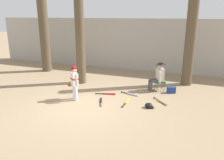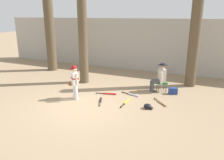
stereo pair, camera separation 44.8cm
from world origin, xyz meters
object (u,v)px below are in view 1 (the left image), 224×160
Objects in this scene: bat_yellow_trainer at (127,102)px; handbag_beside_stool at (171,90)px; tree_far_left at (43,16)px; bat_black_composite at (101,101)px; tree_near_player at (79,25)px; folding_stool at (160,82)px; bat_wood_tan at (162,102)px; tree_behind_spectator at (191,30)px; bat_red_barrel at (108,94)px; seated_spectator at (158,76)px; young_ballplayer at (74,81)px; batting_helmet_black at (149,106)px; bat_aluminum_silver at (132,94)px.

handbag_beside_stool is at bearing 49.90° from bat_yellow_trainer.
bat_black_composite is (4.75, -3.22, -2.99)m from tree_far_left.
tree_near_player is 10.92× the size of folding_stool.
tree_far_left reaches higher than bat_wood_tan.
tree_far_left is (-6.54, 1.16, 2.66)m from folding_stool.
handbag_beside_stool is 0.48× the size of bat_black_composite.
tree_behind_spectator is 6.85× the size of bat_red_barrel.
folding_stool is 0.29m from seated_spectator.
seated_spectator is at bearing 34.70° from bat_red_barrel.
young_ballplayer is 2.08m from bat_yellow_trainer.
young_ballplayer reaches higher than bat_red_barrel.
bat_yellow_trainer is 0.87m from batting_helmet_black.
batting_helmet_black is (0.05, -1.93, -0.56)m from seated_spectator.
bat_wood_tan is at bearing 18.42° from bat_black_composite.
bat_yellow_trainer is (-0.89, -1.80, -0.33)m from folding_stool.
batting_helmet_black is at bearing -11.85° from bat_yellow_trainer.
bat_black_composite is (-0.86, -1.09, 0.00)m from bat_aluminum_silver.
bat_yellow_trainer is 1.16× the size of bat_black_composite.
young_ballplayer is 1.24m from bat_black_composite.
bat_aluminum_silver is 1.30m from bat_wood_tan.
tree_far_left is at bearing 159.82° from bat_wood_tan.
folding_stool is at bearing 38.17° from young_ballplayer.
tree_near_player is at bearing 153.43° from batting_helmet_black.
bat_yellow_trainer is at bearing -116.21° from folding_stool.
bat_red_barrel is at bearing 44.54° from young_ballplayer.
bat_aluminum_silver is at bearing 131.79° from batting_helmet_black.
tree_far_left reaches higher than bat_red_barrel.
tree_near_player is 4.80m from handbag_beside_stool.
handbag_beside_stool is 1.06× the size of batting_helmet_black.
bat_aluminum_silver is at bearing -133.87° from folding_stool.
folding_stool is at bearing 88.97° from batting_helmet_black.
seated_spectator is at bearing 169.54° from handbag_beside_stool.
bat_aluminum_silver is at bearing 17.55° from bat_red_barrel.
bat_black_composite and bat_red_barrel have the same top height.
folding_stool is 0.86× the size of bat_wood_tan.
young_ballplayer reaches higher than bat_wood_tan.
bat_black_composite is (1.81, -1.86, -2.60)m from tree_near_player.
handbag_beside_stool is 7.73m from tree_far_left.
tree_far_left is 7.89m from bat_wood_tan.
tree_far_left is at bearing 155.33° from tree_near_player.
tree_behind_spectator is at bearing 1.03° from tree_far_left.
bat_wood_tan is (0.31, -1.36, -0.33)m from folding_stool.
tree_near_player is 7.56× the size of bat_aluminum_silver.
bat_black_composite is 0.80m from bat_red_barrel.
tree_far_left is 8.48× the size of bat_red_barrel.
bat_wood_tan is at bearing -98.99° from handbag_beside_stool.
handbag_beside_stool is 0.44× the size of bat_aluminum_silver.
seated_spectator is 2.22m from bat_red_barrel.
tree_behind_spectator is at bearing 50.83° from seated_spectator.
bat_black_composite is at bearing -130.98° from folding_stool.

